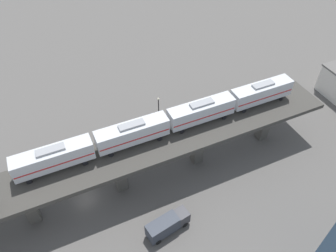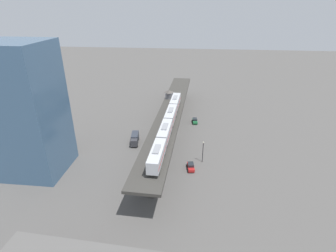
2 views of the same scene
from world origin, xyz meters
name	(u,v)px [view 1 (image 1 of 2)]	position (x,y,z in m)	size (l,w,h in m)	color
ground_plane	(86,200)	(0.00, 0.00, 0.00)	(400.00, 400.00, 0.00)	#514F4C
elevated_viaduct	(77,174)	(-0.01, -0.20, 7.31)	(11.52, 92.23, 8.55)	#393733
subway_train	(168,122)	(-0.85, 16.21, 11.09)	(4.52, 49.87, 4.45)	silver
street_car_red	(184,124)	(-8.33, 23.74, 0.94)	(2.43, 4.61, 1.89)	#AD1E1E
street_car_green	(21,178)	(-9.06, -9.28, 0.94)	(2.32, 4.57, 1.89)	#1E6638
delivery_truck	(167,225)	(11.31, 10.02, 1.76)	(3.19, 7.44, 3.20)	#333338
street_lamp	(159,109)	(-11.73, 19.47, 4.11)	(0.44, 0.44, 6.94)	black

